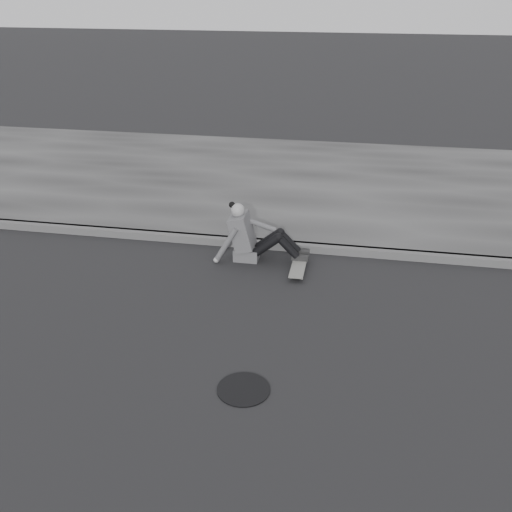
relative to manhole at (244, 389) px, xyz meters
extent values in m
plane|color=black|center=(-0.70, 0.79, -0.01)|extent=(80.00, 80.00, 0.00)
cube|color=#4E4E4E|center=(-0.70, 3.37, 0.05)|extent=(24.00, 0.16, 0.12)
cube|color=#383838|center=(-0.70, 6.39, 0.05)|extent=(24.00, 6.00, 0.12)
cylinder|color=black|center=(0.00, 0.00, 0.00)|extent=(0.55, 0.55, 0.01)
cylinder|color=gray|center=(0.18, 2.45, 0.02)|extent=(0.03, 0.05, 0.05)
cylinder|color=gray|center=(0.33, 2.45, 0.02)|extent=(0.03, 0.05, 0.05)
cylinder|color=gray|center=(0.18, 2.97, 0.02)|extent=(0.03, 0.05, 0.05)
cylinder|color=gray|center=(0.33, 2.97, 0.02)|extent=(0.03, 0.05, 0.05)
cube|color=#303033|center=(0.25, 2.45, 0.05)|extent=(0.16, 0.04, 0.03)
cube|color=#303033|center=(0.25, 2.97, 0.05)|extent=(0.16, 0.04, 0.03)
cube|color=slate|center=(0.25, 2.71, 0.07)|extent=(0.20, 0.78, 0.02)
cube|color=#505052|center=(-0.55, 2.96, 0.08)|extent=(0.36, 0.34, 0.18)
cube|color=#505052|center=(-0.62, 2.96, 0.42)|extent=(0.37, 0.40, 0.57)
cube|color=#505052|center=(-0.75, 2.96, 0.54)|extent=(0.14, 0.30, 0.20)
cylinder|color=#989898|center=(-0.67, 2.96, 0.66)|extent=(0.09, 0.09, 0.08)
sphere|color=#989898|center=(-0.68, 2.96, 0.75)|extent=(0.20, 0.20, 0.20)
sphere|color=black|center=(-0.77, 2.98, 0.82)|extent=(0.09, 0.09, 0.09)
cylinder|color=black|center=(-0.23, 2.87, 0.28)|extent=(0.43, 0.13, 0.39)
cylinder|color=black|center=(-0.23, 3.05, 0.28)|extent=(0.43, 0.13, 0.39)
cylinder|color=black|center=(0.07, 2.87, 0.27)|extent=(0.35, 0.11, 0.36)
cylinder|color=black|center=(0.07, 3.05, 0.27)|extent=(0.35, 0.11, 0.36)
sphere|color=black|center=(-0.07, 2.87, 0.41)|extent=(0.13, 0.13, 0.13)
sphere|color=black|center=(-0.07, 3.05, 0.41)|extent=(0.13, 0.13, 0.13)
cube|color=#242424|center=(0.25, 2.87, 0.12)|extent=(0.24, 0.08, 0.07)
cube|color=#242424|center=(0.25, 3.05, 0.12)|extent=(0.24, 0.08, 0.07)
cylinder|color=#505052|center=(-0.82, 2.75, 0.28)|extent=(0.38, 0.08, 0.58)
sphere|color=#989898|center=(-0.97, 2.74, 0.03)|extent=(0.08, 0.08, 0.08)
cylinder|color=#505052|center=(-0.38, 3.12, 0.48)|extent=(0.48, 0.08, 0.21)
camera|label=1|loc=(0.95, -4.51, 3.79)|focal=40.00mm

